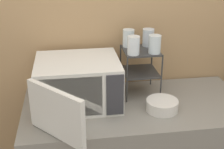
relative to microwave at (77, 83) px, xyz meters
name	(u,v)px	position (x,y,z in m)	size (l,w,h in m)	color
wall_back	(127,33)	(0.38, 0.32, 0.23)	(8.00, 0.06, 2.60)	tan
microwave	(77,83)	(0.00, 0.00, 0.00)	(0.55, 0.76, 0.30)	silver
dish_rack	(140,62)	(0.43, 0.10, 0.08)	(0.24, 0.25, 0.32)	#333333
glass_front_left	(134,45)	(0.36, 0.02, 0.23)	(0.08, 0.08, 0.12)	silver
glass_back_right	(148,37)	(0.50, 0.17, 0.23)	(0.08, 0.08, 0.12)	silver
glass_front_right	(155,44)	(0.50, 0.02, 0.23)	(0.08, 0.08, 0.12)	silver
glass_back_left	(128,38)	(0.36, 0.18, 0.23)	(0.08, 0.08, 0.12)	silver
bowl	(162,105)	(0.52, -0.16, -0.11)	(0.20, 0.20, 0.07)	silver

